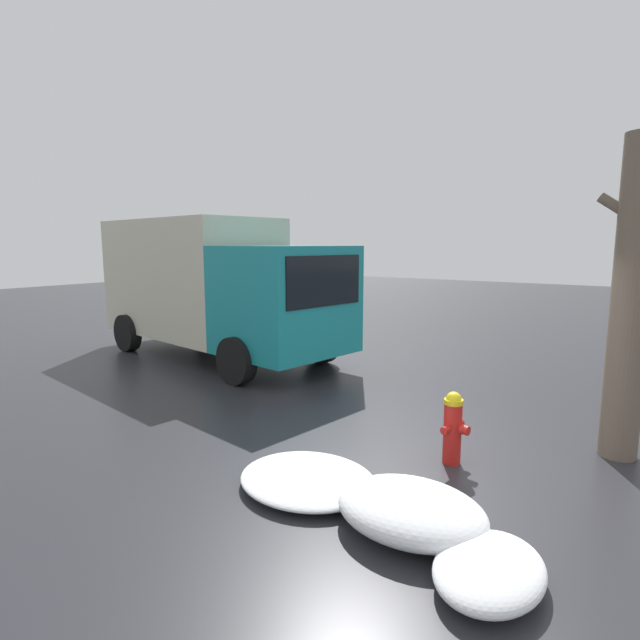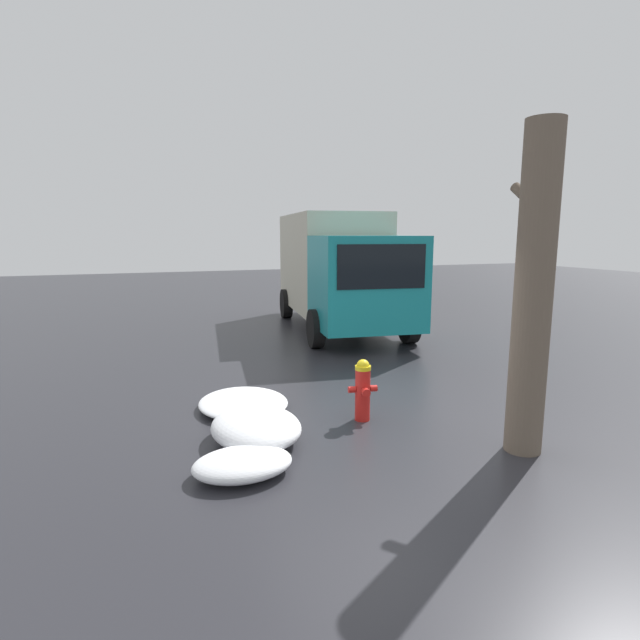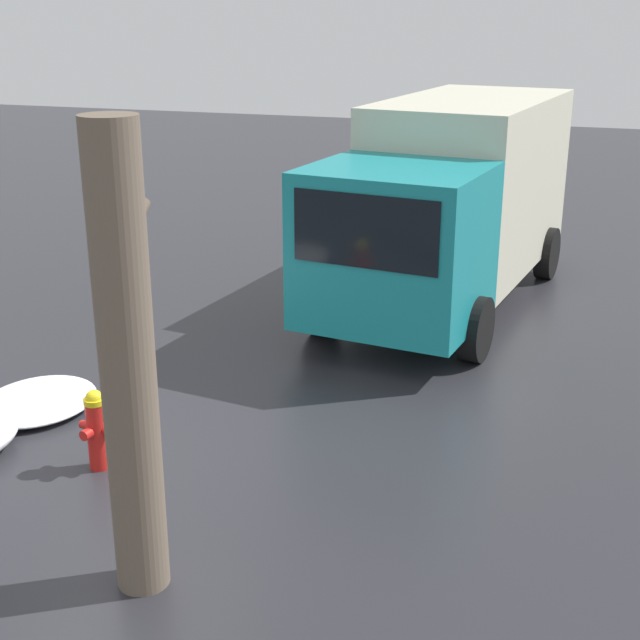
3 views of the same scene
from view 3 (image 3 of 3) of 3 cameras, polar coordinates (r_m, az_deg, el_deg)
ground_plane at (r=9.73m, az=-13.87°, el=-9.13°), size 60.00×60.00×0.00m
fire_hydrant at (r=9.52m, az=-14.11°, el=-6.75°), size 0.32×0.42×0.88m
tree_trunk at (r=7.00m, az=-12.20°, el=-3.04°), size 0.66×0.44×3.85m
delivery_truck at (r=14.28m, az=8.42°, el=7.71°), size 6.87×3.29×3.16m
snow_pile_by_tree at (r=11.23m, az=-17.61°, el=-4.95°), size 1.52×1.32×0.19m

